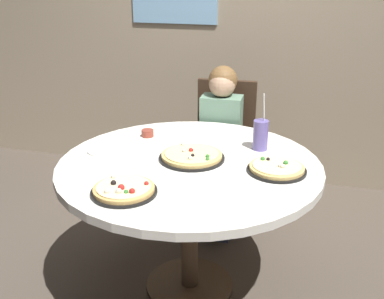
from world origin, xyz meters
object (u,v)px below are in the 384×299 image
at_px(diner_child, 218,159).
at_px(sauce_bowl, 148,133).
at_px(chair_wooden, 224,143).
at_px(pizza_pepperoni, 277,168).
at_px(dining_table, 189,178).
at_px(soda_cup, 261,135).
at_px(pizza_veggie, 192,156).
at_px(pizza_cheese, 124,190).
at_px(plate_small, 104,150).

height_order(diner_child, sauce_bowl, diner_child).
bearing_deg(chair_wooden, pizza_pepperoni, -63.63).
height_order(dining_table, chair_wooden, chair_wooden).
height_order(pizza_pepperoni, soda_cup, soda_cup).
xyz_separation_m(pizza_veggie, soda_cup, (0.31, 0.23, 0.06)).
bearing_deg(diner_child, dining_table, -90.20).
distance_m(diner_child, pizza_cheese, 1.15).
xyz_separation_m(diner_child, pizza_pepperoni, (0.43, -0.69, 0.28)).
height_order(pizza_pepperoni, plate_small, pizza_pepperoni).
xyz_separation_m(pizza_cheese, plate_small, (-0.30, 0.43, -0.01)).
relative_size(sauce_bowl, plate_small, 0.39).
xyz_separation_m(soda_cup, sauce_bowl, (-0.65, 0.03, -0.06)).
bearing_deg(sauce_bowl, pizza_cheese, -77.63).
bearing_deg(pizza_pepperoni, chair_wooden, 116.37).
relative_size(pizza_veggie, sauce_bowl, 4.77).
xyz_separation_m(dining_table, pizza_pepperoni, (0.43, 0.01, 0.10)).
distance_m(pizza_veggie, sauce_bowl, 0.42).
xyz_separation_m(diner_child, plate_small, (-0.48, -0.67, 0.27)).
height_order(dining_table, pizza_cheese, pizza_cheese).
bearing_deg(pizza_cheese, diner_child, 80.54).
bearing_deg(diner_child, pizza_veggie, -89.97).
bearing_deg(soda_cup, diner_child, 126.35).
bearing_deg(dining_table, soda_cup, 40.87).
bearing_deg(sauce_bowl, plate_small, -117.62).
relative_size(diner_child, sauce_bowl, 15.46).
bearing_deg(pizza_cheese, pizza_veggie, 67.60).
relative_size(diner_child, soda_cup, 3.51).
xyz_separation_m(pizza_cheese, soda_cup, (0.49, 0.67, 0.06)).
xyz_separation_m(pizza_veggie, sauce_bowl, (-0.34, 0.26, 0.00)).
bearing_deg(plate_small, chair_wooden, 60.89).
xyz_separation_m(soda_cup, plate_small, (-0.79, -0.24, -0.08)).
bearing_deg(sauce_bowl, dining_table, -42.09).
bearing_deg(pizza_veggie, chair_wooden, 90.39).
height_order(chair_wooden, soda_cup, soda_cup).
bearing_deg(soda_cup, dining_table, -139.13).
bearing_deg(chair_wooden, diner_child, -88.29).
bearing_deg(pizza_pepperoni, sauce_bowl, 158.82).
distance_m(pizza_pepperoni, soda_cup, 0.30).
xyz_separation_m(chair_wooden, plate_small, (-0.47, -0.85, 0.22)).
xyz_separation_m(pizza_veggie, pizza_cheese, (-0.18, -0.44, 0.00)).
bearing_deg(dining_table, pizza_pepperoni, 0.73).
distance_m(pizza_veggie, pizza_cheese, 0.48).
xyz_separation_m(pizza_cheese, pizza_pepperoni, (0.61, 0.40, -0.00)).
distance_m(dining_table, pizza_cheese, 0.45).
height_order(soda_cup, sauce_bowl, soda_cup).
bearing_deg(soda_cup, pizza_cheese, -126.38).
bearing_deg(pizza_pepperoni, diner_child, 121.75).
distance_m(chair_wooden, plate_small, 1.00).
xyz_separation_m(pizza_pepperoni, sauce_bowl, (-0.76, 0.30, 0.00)).
bearing_deg(dining_table, pizza_veggie, 86.44).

